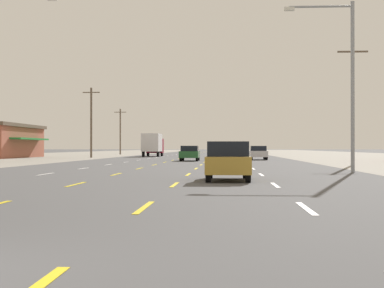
% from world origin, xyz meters
% --- Properties ---
extents(ground_plane, '(572.00, 572.00, 0.00)m').
position_xyz_m(ground_plane, '(0.00, 66.00, 0.00)').
color(ground_plane, '#4C4C4F').
extents(lot_apron_left, '(28.00, 440.00, 0.01)m').
position_xyz_m(lot_apron_left, '(-24.75, 66.00, 0.00)').
color(lot_apron_left, gray).
rests_on(lot_apron_left, ground).
extents(lane_markings, '(10.64, 227.60, 0.01)m').
position_xyz_m(lane_markings, '(0.00, 104.50, 0.01)').
color(lane_markings, white).
rests_on(lane_markings, ground).
extents(hatchback_inner_right_nearest, '(1.72, 3.90, 1.54)m').
position_xyz_m(hatchback_inner_right_nearest, '(3.63, 17.26, 0.78)').
color(hatchback_inner_right_nearest, '#B28C33').
rests_on(hatchback_inner_right_nearest, ground).
extents(sedan_center_turn_near, '(1.80, 4.50, 1.46)m').
position_xyz_m(sedan_center_turn_near, '(0.13, 49.50, 0.76)').
color(sedan_center_turn_near, '#235B2D').
rests_on(sedan_center_turn_near, ground).
extents(sedan_far_right_mid, '(1.80, 4.50, 1.46)m').
position_xyz_m(sedan_far_right_mid, '(7.04, 54.97, 0.76)').
color(sedan_far_right_mid, silver).
rests_on(sedan_far_right_mid, ground).
extents(box_truck_far_left_midfar, '(2.40, 7.20, 3.23)m').
position_xyz_m(box_truck_far_left_midfar, '(-6.77, 75.27, 1.84)').
color(box_truck_far_left_midfar, maroon).
rests_on(box_truck_far_left_midfar, ground).
extents(hatchback_far_right_far, '(1.72, 3.90, 1.54)m').
position_xyz_m(hatchback_far_right_far, '(7.25, 115.73, 0.78)').
color(hatchback_far_right_far, red).
rests_on(hatchback_far_right_far, ground).
extents(streetlight_right_row_0, '(3.62, 0.26, 8.92)m').
position_xyz_m(streetlight_right_row_0, '(9.79, 24.61, 5.15)').
color(streetlight_right_row_0, gray).
rests_on(streetlight_right_row_0, ground).
extents(utility_pole_right_row_0, '(2.20, 0.26, 8.92)m').
position_xyz_m(utility_pole_right_row_0, '(12.87, 36.79, 4.65)').
color(utility_pole_right_row_0, brown).
rests_on(utility_pole_right_row_0, ground).
extents(utility_pole_left_row_1, '(2.20, 0.26, 8.90)m').
position_xyz_m(utility_pole_left_row_1, '(-13.46, 66.04, 4.64)').
color(utility_pole_left_row_1, brown).
rests_on(utility_pole_left_row_1, ground).
extents(utility_pole_left_row_2, '(2.20, 0.26, 8.39)m').
position_xyz_m(utility_pole_left_row_2, '(-15.71, 98.31, 4.39)').
color(utility_pole_left_row_2, brown).
rests_on(utility_pole_left_row_2, ground).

